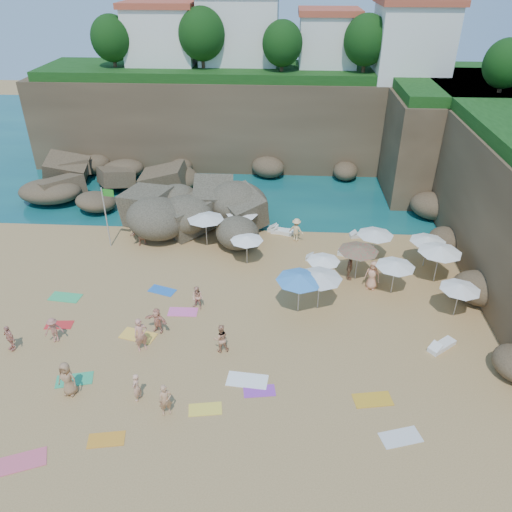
# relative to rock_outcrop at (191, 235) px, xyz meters

# --- Properties ---
(ground) EXTENTS (120.00, 120.00, 0.00)m
(ground) POSITION_rel_rock_outcrop_xyz_m (3.12, -8.99, 0.00)
(ground) COLOR tan
(ground) RESTS_ON ground
(seawater) EXTENTS (120.00, 120.00, 0.00)m
(seawater) POSITION_rel_rock_outcrop_xyz_m (3.12, 21.01, 0.00)
(seawater) COLOR #0C4751
(seawater) RESTS_ON ground
(cliff_back) EXTENTS (44.00, 8.00, 8.00)m
(cliff_back) POSITION_rel_rock_outcrop_xyz_m (5.12, 16.01, 4.00)
(cliff_back) COLOR brown
(cliff_back) RESTS_ON ground
(cliff_corner) EXTENTS (10.00, 12.00, 8.00)m
(cliff_corner) POSITION_rel_rock_outcrop_xyz_m (20.12, 11.01, 4.00)
(cliff_corner) COLOR brown
(cliff_corner) RESTS_ON ground
(rock_promontory) EXTENTS (12.00, 7.00, 2.00)m
(rock_promontory) POSITION_rel_rock_outcrop_xyz_m (-7.88, 7.01, 0.00)
(rock_promontory) COLOR brown
(rock_promontory) RESTS_ON ground
(clifftop_buildings) EXTENTS (28.48, 9.48, 7.00)m
(clifftop_buildings) POSITION_rel_rock_outcrop_xyz_m (6.09, 16.80, 11.24)
(clifftop_buildings) COLOR white
(clifftop_buildings) RESTS_ON cliff_back
(clifftop_trees) EXTENTS (35.60, 23.82, 4.40)m
(clifftop_trees) POSITION_rel_rock_outcrop_xyz_m (7.90, 10.53, 11.26)
(clifftop_trees) COLOR #11380F
(clifftop_trees) RESTS_ON ground
(marina_masts) EXTENTS (3.10, 0.10, 6.00)m
(marina_masts) POSITION_rel_rock_outcrop_xyz_m (-13.38, 21.01, 3.00)
(marina_masts) COLOR white
(marina_masts) RESTS_ON ground
(rock_outcrop) EXTENTS (8.54, 6.68, 3.24)m
(rock_outcrop) POSITION_rel_rock_outcrop_xyz_m (0.00, 0.00, 0.00)
(rock_outcrop) COLOR #6A6048
(rock_outcrop) RESTS_ON ground
(flag_pole) EXTENTS (0.85, 0.17, 4.38)m
(flag_pole) POSITION_rel_rock_outcrop_xyz_m (-5.12, -1.93, 2.80)
(flag_pole) COLOR silver
(flag_pole) RESTS_ON ground
(parasol_0) EXTENTS (2.53, 2.53, 2.39)m
(parasol_0) POSITION_rel_rock_outcrop_xyz_m (1.40, -1.33, 2.20)
(parasol_0) COLOR silver
(parasol_0) RESTS_ON ground
(parasol_1) EXTENTS (2.24, 2.24, 2.12)m
(parasol_1) POSITION_rel_rock_outcrop_xyz_m (3.76, 0.01, 1.94)
(parasol_1) COLOR silver
(parasol_1) RESTS_ON ground
(parasol_2) EXTENTS (2.37, 2.37, 2.24)m
(parasol_2) POSITION_rel_rock_outcrop_xyz_m (12.64, -2.67, 2.05)
(parasol_2) COLOR silver
(parasol_2) RESTS_ON ground
(parasol_3) EXTENTS (2.29, 2.29, 2.16)m
(parasol_3) POSITION_rel_rock_outcrop_xyz_m (15.88, -3.19, 1.99)
(parasol_3) COLOR silver
(parasol_3) RESTS_ON ground
(parasol_4) EXTENTS (2.62, 2.62, 2.48)m
(parasol_4) POSITION_rel_rock_outcrop_xyz_m (16.13, -4.99, 2.28)
(parasol_4) COLOR silver
(parasol_4) RESTS_ON ground
(parasol_5) EXTENTS (2.15, 2.15, 2.03)m
(parasol_5) POSITION_rel_rock_outcrop_xyz_m (4.38, -3.58, 1.86)
(parasol_5) COLOR silver
(parasol_5) RESTS_ON ground
(parasol_6) EXTENTS (2.49, 2.49, 2.35)m
(parasol_6) POSITION_rel_rock_outcrop_xyz_m (11.29, -4.97, 2.16)
(parasol_6) COLOR silver
(parasol_6) RESTS_ON ground
(parasol_7) EXTENTS (2.02, 2.02, 1.91)m
(parasol_7) POSITION_rel_rock_outcrop_xyz_m (9.17, -5.65, 1.76)
(parasol_7) COLOR silver
(parasol_7) RESTS_ON ground
(parasol_8) EXTENTS (2.21, 2.21, 2.09)m
(parasol_8) POSITION_rel_rock_outcrop_xyz_m (16.41, -8.41, 1.92)
(parasol_8) COLOR silver
(parasol_8) RESTS_ON ground
(parasol_9) EXTENTS (2.54, 2.54, 2.40)m
(parasol_9) POSITION_rel_rock_outcrop_xyz_m (8.80, -8.19, 2.20)
(parasol_9) COLOR silver
(parasol_9) RESTS_ON ground
(parasol_10) EXTENTS (2.63, 2.63, 2.49)m
(parasol_10) POSITION_rel_rock_outcrop_xyz_m (7.67, -8.56, 2.29)
(parasol_10) COLOR silver
(parasol_10) RESTS_ON ground
(parasol_11) EXTENTS (2.31, 2.31, 2.19)m
(parasol_11) POSITION_rel_rock_outcrop_xyz_m (13.27, -6.40, 2.01)
(parasol_11) COLOR silver
(parasol_11) RESTS_ON ground
(lounger_0) EXTENTS (1.76, 0.71, 0.27)m
(lounger_0) POSITION_rel_rock_outcrop_xyz_m (6.67, 0.74, 0.13)
(lounger_0) COLOR white
(lounger_0) RESTS_ON ground
(lounger_1) EXTENTS (1.94, 1.21, 0.29)m
(lounger_1) POSITION_rel_rock_outcrop_xyz_m (6.49, 0.76, 0.14)
(lounger_1) COLOR white
(lounger_1) RESTS_ON ground
(lounger_2) EXTENTS (1.62, 0.83, 0.24)m
(lounger_2) POSITION_rel_rock_outcrop_xyz_m (12.25, 0.54, 0.12)
(lounger_2) COLOR silver
(lounger_2) RESTS_ON ground
(lounger_3) EXTENTS (1.91, 1.05, 0.28)m
(lounger_3) POSITION_rel_rock_outcrop_xyz_m (11.33, -2.21, 0.14)
(lounger_3) COLOR white
(lounger_3) RESTS_ON ground
(lounger_4) EXTENTS (1.61, 0.84, 0.24)m
(lounger_4) POSITION_rel_rock_outcrop_xyz_m (9.02, -3.02, 0.12)
(lounger_4) COLOR silver
(lounger_4) RESTS_ON ground
(lounger_5) EXTENTS (1.64, 1.47, 0.26)m
(lounger_5) POSITION_rel_rock_outcrop_xyz_m (15.03, -11.26, 0.13)
(lounger_5) COLOR white
(lounger_5) RESTS_ON ground
(towel_1) EXTENTS (2.04, 1.54, 0.03)m
(towel_1) POSITION_rel_rock_outcrop_xyz_m (-3.40, -19.19, 0.02)
(towel_1) COLOR #D9546B
(towel_1) RESTS_ON ground
(towel_2) EXTENTS (1.62, 1.01, 0.03)m
(towel_2) POSITION_rel_rock_outcrop_xyz_m (-0.40, -17.94, 0.01)
(towel_2) COLOR orange
(towel_2) RESTS_ON ground
(towel_3) EXTENTS (1.86, 1.24, 0.03)m
(towel_3) POSITION_rel_rock_outcrop_xyz_m (-3.00, -14.66, 0.02)
(towel_3) COLOR #2FA56A
(towel_3) RESTS_ON ground
(towel_4) EXTENTS (1.57, 0.96, 0.03)m
(towel_4) POSITION_rel_rock_outcrop_xyz_m (3.48, -16.06, 0.01)
(towel_4) COLOR yellow
(towel_4) RESTS_ON ground
(towel_5) EXTENTS (2.02, 1.14, 0.03)m
(towel_5) POSITION_rel_rock_outcrop_xyz_m (5.21, -14.19, 0.02)
(towel_5) COLOR white
(towel_5) RESTS_ON ground
(towel_6) EXTENTS (1.57, 0.95, 0.03)m
(towel_6) POSITION_rel_rock_outcrop_xyz_m (5.82, -14.83, 0.01)
(towel_6) COLOR purple
(towel_6) RESTS_ON ground
(towel_7) EXTENTS (1.51, 0.84, 0.03)m
(towel_7) POSITION_rel_rock_outcrop_xyz_m (-5.38, -10.67, 0.01)
(towel_7) COLOR red
(towel_7) RESTS_ON ground
(towel_8) EXTENTS (1.77, 1.26, 0.03)m
(towel_8) POSITION_rel_rock_outcrop_xyz_m (-0.49, -7.08, 0.01)
(towel_8) COLOR blue
(towel_8) RESTS_ON ground
(towel_9) EXTENTS (1.67, 0.86, 0.03)m
(towel_9) POSITION_rel_rock_outcrop_xyz_m (1.16, -9.10, 0.01)
(towel_9) COLOR pink
(towel_9) RESTS_ON ground
(towel_10) EXTENTS (1.87, 1.16, 0.03)m
(towel_10) POSITION_rel_rock_outcrop_xyz_m (11.00, -15.04, 0.02)
(towel_10) COLOR gold
(towel_10) RESTS_ON ground
(towel_11) EXTENTS (1.92, 1.11, 0.03)m
(towel_11) POSITION_rel_rock_outcrop_xyz_m (-6.06, -8.12, 0.02)
(towel_11) COLOR #32B166
(towel_11) RESTS_ON ground
(towel_12) EXTENTS (2.03, 1.37, 0.03)m
(towel_12) POSITION_rel_rock_outcrop_xyz_m (-0.83, -11.29, 0.02)
(towel_12) COLOR #FFBF43
(towel_12) RESTS_ON ground
(towel_13) EXTENTS (1.88, 1.31, 0.03)m
(towel_13) POSITION_rel_rock_outcrop_xyz_m (11.88, -17.07, 0.02)
(towel_13) COLOR silver
(towel_13) RESTS_ON ground
(person_stand_0) EXTENTS (0.82, 0.76, 1.88)m
(person_stand_0) POSITION_rel_rock_outcrop_xyz_m (-0.31, -12.30, 0.94)
(person_stand_0) COLOR tan
(person_stand_0) RESTS_ON ground
(person_stand_1) EXTENTS (0.92, 0.80, 1.60)m
(person_stand_1) POSITION_rel_rock_outcrop_xyz_m (3.73, -12.16, 0.80)
(person_stand_1) COLOR tan
(person_stand_1) RESTS_ON ground
(person_stand_2) EXTENTS (1.19, 0.87, 1.71)m
(person_stand_2) POSITION_rel_rock_outcrop_xyz_m (7.61, -0.33, 0.85)
(person_stand_2) COLOR #F5CE8B
(person_stand_2) RESTS_ON ground
(person_stand_3) EXTENTS (0.57, 1.01, 1.62)m
(person_stand_3) POSITION_rel_rock_outcrop_xyz_m (10.86, -5.10, 0.81)
(person_stand_3) COLOR #9E704F
(person_stand_3) RESTS_ON ground
(person_stand_4) EXTENTS (1.03, 0.81, 1.87)m
(person_stand_4) POSITION_rel_rock_outcrop_xyz_m (12.12, -6.02, 0.93)
(person_stand_4) COLOR tan
(person_stand_4) RESTS_ON ground
(person_stand_5) EXTENTS (1.61, 0.98, 1.68)m
(person_stand_5) POSITION_rel_rock_outcrop_xyz_m (-3.11, -1.56, 0.84)
(person_stand_5) COLOR tan
(person_stand_5) RESTS_ON ground
(person_stand_6) EXTENTS (0.45, 0.60, 1.48)m
(person_stand_6) POSITION_rel_rock_outcrop_xyz_m (0.35, -15.65, 0.74)
(person_stand_6) COLOR #E8A784
(person_stand_6) RESTS_ON ground
(person_lie_0) EXTENTS (1.42, 1.68, 0.38)m
(person_lie_0) POSITION_rel_rock_outcrop_xyz_m (-4.98, -11.98, 0.19)
(person_lie_0) COLOR #AF6A57
(person_lie_0) RESTS_ON ground
(person_lie_1) EXTENTS (1.48, 1.69, 0.36)m
(person_lie_1) POSITION_rel_rock_outcrop_xyz_m (-6.97, -12.73, 0.18)
(person_lie_1) COLOR tan
(person_lie_1) RESTS_ON ground
(person_lie_2) EXTENTS (1.09, 1.88, 0.47)m
(person_lie_2) POSITION_rel_rock_outcrop_xyz_m (-2.84, -15.51, 0.24)
(person_lie_2) COLOR #A07550
(person_lie_2) RESTS_ON ground
(person_lie_3) EXTENTS (1.78, 1.84, 0.39)m
(person_lie_3) POSITION_rel_rock_outcrop_xyz_m (0.17, -10.87, 0.19)
(person_lie_3) COLOR #E29476
(person_lie_3) RESTS_ON ground
(person_lie_4) EXTENTS (1.16, 1.69, 0.38)m
(person_lie_4) POSITION_rel_rock_outcrop_xyz_m (1.83, -16.39, 0.19)
(person_lie_4) COLOR tan
(person_lie_4) RESTS_ON ground
(person_lie_5) EXTENTS (1.20, 1.57, 0.54)m
(person_lie_5) POSITION_rel_rock_outcrop_xyz_m (1.97, -8.69, 0.27)
(person_lie_5) COLOR tan
(person_lie_5) RESTS_ON ground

